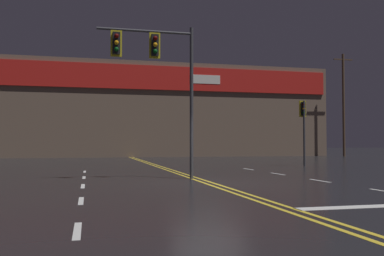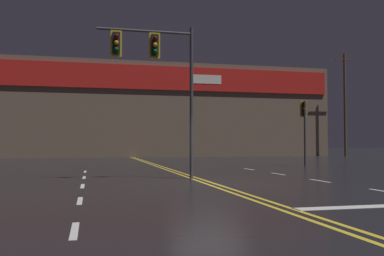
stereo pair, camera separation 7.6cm
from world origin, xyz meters
name	(u,v)px [view 1 (the left image)]	position (x,y,z in m)	size (l,w,h in m)	color
ground_plane	(209,183)	(0.00, 0.00, 0.00)	(200.00, 200.00, 0.00)	black
road_markings	(239,186)	(0.71, -1.01, 0.00)	(12.60, 60.00, 0.01)	gold
traffic_signal_median	(155,62)	(-1.62, 1.91, 4.50)	(3.72, 0.36, 5.93)	#38383D
traffic_signal_corner_northeast	(303,118)	(8.65, 9.40, 2.93)	(0.42, 0.36, 3.98)	#38383D
building_backdrop	(127,112)	(0.00, 32.83, 4.81)	(42.73, 10.23, 9.59)	brown
utility_pole_row	(117,94)	(-1.51, 25.84, 6.00)	(47.14, 0.26, 12.23)	#4C3828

